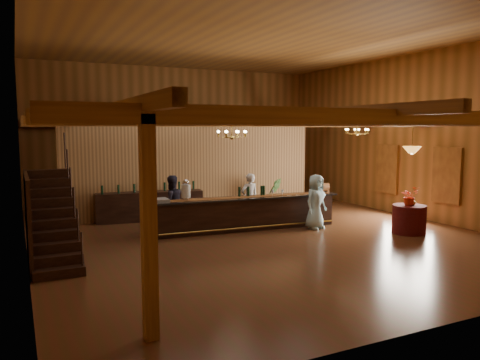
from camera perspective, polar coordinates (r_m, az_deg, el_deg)
name	(u,v)px	position (r m, az deg, el deg)	size (l,w,h in m)	color
floor	(254,232)	(13.67, 1.67, -6.39)	(14.00, 14.00, 0.00)	#492D17
ceiling	(254,38)	(13.57, 1.75, 16.90)	(14.00, 14.00, 0.00)	brown
wall_back	(177,135)	(19.82, -7.69, 5.51)	(12.00, 0.10, 5.50)	#9C602F
wall_front	(468,145)	(7.82, 26.08, 3.82)	(12.00, 0.10, 5.50)	#9C602F
wall_left	(21,140)	(11.84, -25.12, 4.49)	(0.10, 14.00, 5.50)	#9C602F
wall_right	(411,136)	(16.96, 20.09, 5.06)	(0.10, 14.00, 5.50)	#9C602F
beam_grid	(246,120)	(13.79, 0.74, 7.29)	(11.90, 13.90, 0.39)	#A36A2E
support_posts	(262,179)	(12.97, 2.70, 0.08)	(9.20, 10.20, 3.20)	#A36A2E
partition_wall	(195,170)	(16.41, -5.50, 1.19)	(9.00, 0.18, 3.10)	olive
window_right_front	(447,175)	(15.91, 23.93, 0.51)	(0.12, 1.05, 1.75)	white
window_right_back	(387,169)	(17.69, 17.52, 1.29)	(0.12, 1.05, 1.75)	white
staircase	(53,218)	(11.30, -21.86, -4.36)	(1.00, 2.80, 2.00)	black
backroom_boxes	(183,192)	(18.46, -7.01, -1.45)	(4.10, 0.60, 1.10)	black
tasting_bar	(246,213)	(13.93, 0.68, -4.06)	(5.92, 1.18, 0.99)	black
beverage_dispenser	(186,190)	(13.29, -6.61, -1.24)	(0.26, 0.26, 0.60)	silver
glass_rack_tray	(159,201)	(13.06, -9.86, -2.48)	(0.50, 0.50, 0.10)	gray
raffle_drum	(324,187)	(14.99, 10.24, -0.88)	(0.34, 0.24, 0.30)	#A36436
bar_bottle_0	(239,192)	(13.88, -0.08, -1.45)	(0.07, 0.07, 0.30)	black
bar_bottle_1	(248,191)	(13.98, 1.02, -1.39)	(0.07, 0.07, 0.30)	black
bar_bottle_2	(262,191)	(14.15, 2.65, -1.31)	(0.07, 0.07, 0.30)	black
bar_bottle_3	(264,191)	(14.18, 2.92, -1.29)	(0.07, 0.07, 0.30)	black
backbar_shelf	(150,206)	(15.54, -10.91, -3.16)	(3.41, 0.53, 0.96)	black
round_table	(409,219)	(14.32, 19.91, -4.52)	(0.94, 0.94, 0.82)	#400609
chandelier_left	(232,134)	(12.33, -1.01, 5.66)	(0.80, 0.80, 0.49)	#B3923E
chandelier_right	(357,131)	(16.26, 14.04, 5.80)	(0.80, 0.80, 0.44)	#B3923E
pendant_lamp	(412,150)	(14.10, 20.22, 3.47)	(0.52, 0.52, 0.90)	#B3923E
bartender	(249,199)	(14.77, 1.15, -2.28)	(0.58, 0.38, 1.60)	silver
staff_second	(171,203)	(13.91, -8.38, -2.80)	(0.80, 0.62, 1.64)	#211E2E
guest	(316,202)	(14.21, 9.22, -2.61)	(0.80, 0.52, 1.64)	#9DCBD6
floor_plant	(273,195)	(16.80, 4.03, -1.85)	(0.69, 0.55, 1.25)	#2F4F22
table_flowers	(409,196)	(14.21, 19.96, -1.83)	(0.49, 0.42, 0.54)	red
table_vase	(413,200)	(14.29, 20.33, -2.35)	(0.14, 0.14, 0.27)	#B3923E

